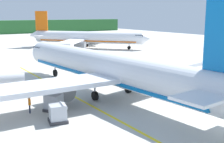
{
  "coord_description": "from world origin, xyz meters",
  "views": [
    {
      "loc": [
        6.87,
        -5.82,
        10.1
      ],
      "look_at": [
        24.72,
        21.9,
        3.55
      ],
      "focal_mm": 46.88,
      "sensor_mm": 36.0,
      "label": 1
    }
  ],
  "objects_px": {
    "airliner_foreground": "(108,69)",
    "cargo_container_near": "(54,102)",
    "airliner_mid_apron": "(86,38)",
    "service_truck_baggage": "(2,81)",
    "crew_loader_left": "(29,103)",
    "cargo_container_far": "(58,113)"
  },
  "relations": [
    {
      "from": "airliner_foreground",
      "to": "cargo_container_near",
      "type": "height_order",
      "value": "airliner_foreground"
    },
    {
      "from": "airliner_mid_apron",
      "to": "service_truck_baggage",
      "type": "xyz_separation_m",
      "value": [
        -32.68,
        -38.1,
        -1.7
      ]
    },
    {
      "from": "airliner_foreground",
      "to": "airliner_mid_apron",
      "type": "height_order",
      "value": "airliner_foreground"
    },
    {
      "from": "airliner_mid_apron",
      "to": "crew_loader_left",
      "type": "xyz_separation_m",
      "value": [
        -32.23,
        -48.45,
        -2.05
      ]
    },
    {
      "from": "cargo_container_near",
      "to": "service_truck_baggage",
      "type": "bearing_deg",
      "value": 104.83
    },
    {
      "from": "service_truck_baggage",
      "to": "cargo_container_near",
      "type": "distance_m",
      "value": 11.29
    },
    {
      "from": "airliner_foreground",
      "to": "cargo_container_far",
      "type": "relative_size",
      "value": 20.55
    },
    {
      "from": "service_truck_baggage",
      "to": "cargo_container_far",
      "type": "distance_m",
      "value": 14.49
    },
    {
      "from": "airliner_foreground",
      "to": "crew_loader_left",
      "type": "relative_size",
      "value": 23.56
    },
    {
      "from": "service_truck_baggage",
      "to": "crew_loader_left",
      "type": "height_order",
      "value": "service_truck_baggage"
    },
    {
      "from": "service_truck_baggage",
      "to": "cargo_container_near",
      "type": "relative_size",
      "value": 2.45
    },
    {
      "from": "cargo_container_near",
      "to": "crew_loader_left",
      "type": "height_order",
      "value": "cargo_container_near"
    },
    {
      "from": "airliner_mid_apron",
      "to": "cargo_container_far",
      "type": "relative_size",
      "value": 15.02
    },
    {
      "from": "airliner_mid_apron",
      "to": "cargo_container_near",
      "type": "relative_size",
      "value": 12.46
    },
    {
      "from": "crew_loader_left",
      "to": "service_truck_baggage",
      "type": "bearing_deg",
      "value": 92.49
    },
    {
      "from": "airliner_foreground",
      "to": "service_truck_baggage",
      "type": "xyz_separation_m",
      "value": [
        -10.84,
        8.9,
        -2.0
      ]
    },
    {
      "from": "cargo_container_far",
      "to": "airliner_foreground",
      "type": "bearing_deg",
      "value": 31.42
    },
    {
      "from": "service_truck_baggage",
      "to": "cargo_container_far",
      "type": "bearing_deg",
      "value": -82.41
    },
    {
      "from": "cargo_container_far",
      "to": "crew_loader_left",
      "type": "relative_size",
      "value": 1.15
    },
    {
      "from": "airliner_foreground",
      "to": "cargo_container_near",
      "type": "distance_m",
      "value": 8.57
    },
    {
      "from": "airliner_mid_apron",
      "to": "airliner_foreground",
      "type": "bearing_deg",
      "value": -114.93
    },
    {
      "from": "service_truck_baggage",
      "to": "crew_loader_left",
      "type": "distance_m",
      "value": 10.37
    }
  ]
}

